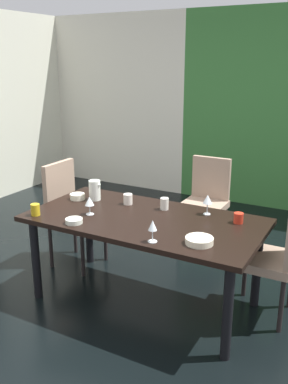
% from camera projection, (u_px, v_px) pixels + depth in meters
% --- Properties ---
extents(ground_plane, '(6.02, 5.99, 0.02)m').
position_uv_depth(ground_plane, '(116.00, 292.00, 3.75)').
color(ground_plane, black).
extents(back_panel_interior, '(2.34, 0.10, 2.60)m').
position_uv_depth(back_panel_interior, '(116.00, 103.00, 6.67)').
color(back_panel_interior, silver).
rests_on(back_panel_interior, ground_plane).
extents(dining_table, '(1.86, 0.96, 0.75)m').
position_uv_depth(dining_table, '(144.00, 227.00, 3.41)').
color(dining_table, black).
rests_on(dining_table, ground_plane).
extents(chair_head_far, '(0.44, 0.45, 0.95)m').
position_uv_depth(chair_head_far, '(206.00, 198.00, 4.55)').
color(chair_head_far, gray).
rests_on(chair_head_far, ground_plane).
extents(chair_left_far, '(0.45, 0.44, 1.01)m').
position_uv_depth(chair_left_far, '(70.00, 209.00, 4.14)').
color(chair_left_far, gray).
rests_on(chair_left_far, ground_plane).
extents(chair_right_far, '(0.44, 0.44, 1.06)m').
position_uv_depth(chair_right_far, '(277.00, 249.00, 3.23)').
color(chair_right_far, gray).
rests_on(chair_right_far, ground_plane).
extents(wine_glass_near_shelf, '(0.08, 0.08, 0.17)m').
position_uv_depth(wine_glass_near_shelf, '(208.00, 200.00, 3.43)').
color(wine_glass_near_shelf, silver).
rests_on(wine_glass_near_shelf, dining_table).
extents(wine_glass_west, '(0.07, 0.07, 0.15)m').
position_uv_depth(wine_glass_west, '(89.00, 202.00, 3.43)').
color(wine_glass_west, silver).
rests_on(wine_glass_west, dining_table).
extents(wine_glass_south, '(0.07, 0.07, 0.16)m').
position_uv_depth(wine_glass_south, '(153.00, 226.00, 2.91)').
color(wine_glass_south, silver).
rests_on(wine_glass_south, dining_table).
extents(serving_bowl_right, '(0.19, 0.19, 0.05)m').
position_uv_depth(serving_bowl_right, '(199.00, 241.00, 2.90)').
color(serving_bowl_right, beige).
rests_on(serving_bowl_right, dining_table).
extents(serving_bowl_center, '(0.13, 0.13, 0.05)m').
position_uv_depth(serving_bowl_center, '(77.00, 196.00, 3.83)').
color(serving_bowl_center, white).
rests_on(serving_bowl_center, dining_table).
extents(serving_bowl_east, '(0.13, 0.13, 0.04)m').
position_uv_depth(serving_bowl_east, '(74.00, 221.00, 3.27)').
color(serving_bowl_east, silver).
rests_on(serving_bowl_east, dining_table).
extents(cup_front, '(0.07, 0.07, 0.10)m').
position_uv_depth(cup_front, '(164.00, 204.00, 3.56)').
color(cup_front, silver).
rests_on(cup_front, dining_table).
extents(cup_rear, '(0.08, 0.08, 0.09)m').
position_uv_depth(cup_rear, '(128.00, 199.00, 3.69)').
color(cup_rear, silver).
rests_on(cup_rear, dining_table).
extents(cup_corner, '(0.07, 0.07, 0.09)m').
position_uv_depth(cup_corner, '(35.00, 210.00, 3.43)').
color(cup_corner, '#BB9718').
rests_on(cup_corner, dining_table).
extents(cup_near_window, '(0.07, 0.07, 0.08)m').
position_uv_depth(cup_near_window, '(238.00, 218.00, 3.27)').
color(cup_near_window, red).
rests_on(cup_near_window, dining_table).
extents(pitcher_left, '(0.12, 0.10, 0.18)m').
position_uv_depth(pitcher_left, '(95.00, 190.00, 3.79)').
color(pitcher_left, white).
rests_on(pitcher_left, dining_table).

